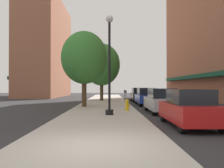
# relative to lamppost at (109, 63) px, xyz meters

# --- Properties ---
(ground_plane) EXTENTS (90.00, 90.00, 0.00)m
(ground_plane) POSITION_rel_lamppost_xyz_m (3.54, 10.49, -3.20)
(ground_plane) COLOR #2D2D30
(sidewalk_slab) EXTENTS (4.80, 50.00, 0.12)m
(sidewalk_slab) POSITION_rel_lamppost_xyz_m (-0.46, 11.49, -3.14)
(sidewalk_slab) COLOR #B7B2A8
(sidewalk_slab) RESTS_ON ground
(building_far_background) EXTENTS (6.80, 18.00, 16.93)m
(building_far_background) POSITION_rel_lamppost_xyz_m (-11.48, 29.49, 5.24)
(building_far_background) COLOR #9E6047
(building_far_background) RESTS_ON ground
(lamppost) EXTENTS (0.48, 0.48, 5.90)m
(lamppost) POSITION_rel_lamppost_xyz_m (0.00, 0.00, 0.00)
(lamppost) COLOR black
(lamppost) RESTS_ON sidewalk_slab
(fire_hydrant) EXTENTS (0.33, 0.26, 0.79)m
(fire_hydrant) POSITION_rel_lamppost_xyz_m (1.22, 2.46, -2.68)
(fire_hydrant) COLOR gold
(fire_hydrant) RESTS_ON sidewalk_slab
(parking_meter_near) EXTENTS (0.14, 0.09, 1.31)m
(parking_meter_near) POSITION_rel_lamppost_xyz_m (1.59, 11.12, -2.25)
(parking_meter_near) COLOR slate
(parking_meter_near) RESTS_ON sidewalk_slab
(parking_meter_far) EXTENTS (0.14, 0.09, 1.31)m
(parking_meter_far) POSITION_rel_lamppost_xyz_m (1.59, 9.16, -2.25)
(parking_meter_far) COLOR slate
(parking_meter_far) RESTS_ON sidewalk_slab
(tree_near) EXTENTS (3.86, 3.86, 6.33)m
(tree_near) POSITION_rel_lamppost_xyz_m (-2.13, 6.06, 1.01)
(tree_near) COLOR #4C3823
(tree_near) RESTS_ON sidewalk_slab
(tree_mid) EXTENTS (4.41, 4.41, 6.86)m
(tree_mid) POSITION_rel_lamppost_xyz_m (-0.95, 14.82, 1.23)
(tree_mid) COLOR #4C3823
(tree_mid) RESTS_ON sidewalk_slab
(car_red) EXTENTS (1.80, 4.30, 1.66)m
(car_red) POSITION_rel_lamppost_xyz_m (3.54, -3.55, -2.39)
(car_red) COLOR black
(car_red) RESTS_ON ground
(car_silver) EXTENTS (1.80, 4.30, 1.66)m
(car_silver) POSITION_rel_lamppost_xyz_m (3.54, 2.15, -2.39)
(car_silver) COLOR black
(car_silver) RESTS_ON ground
(car_blue) EXTENTS (1.80, 4.30, 1.66)m
(car_blue) POSITION_rel_lamppost_xyz_m (3.54, 8.94, -2.39)
(car_blue) COLOR black
(car_blue) RESTS_ON ground
(car_black) EXTENTS (1.80, 4.30, 1.66)m
(car_black) POSITION_rel_lamppost_xyz_m (3.54, 14.63, -2.39)
(car_black) COLOR black
(car_black) RESTS_ON ground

